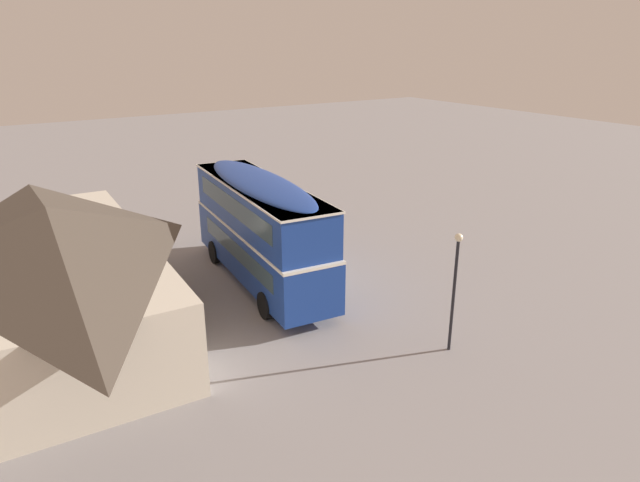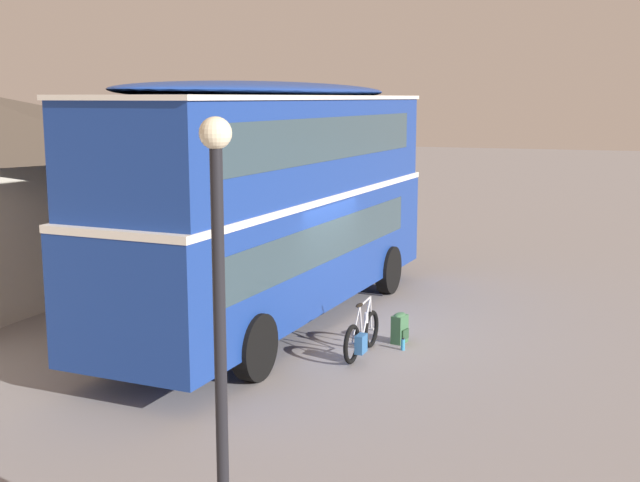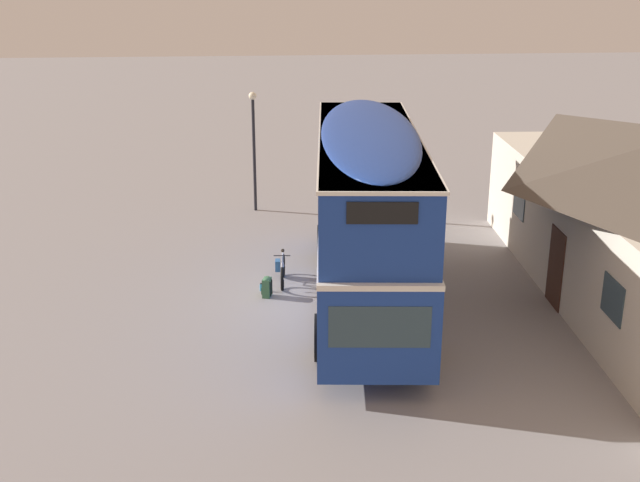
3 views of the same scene
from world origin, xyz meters
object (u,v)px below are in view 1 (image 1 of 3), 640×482
object	(u,v)px
touring_bicycle	(323,276)
water_bottle_blue_sports	(327,274)
double_decker_bus	(261,226)
street_lamp	(455,279)
backpack_on_ground	(319,268)

from	to	relation	value
touring_bicycle	water_bottle_blue_sports	bearing A→B (deg)	-47.23
double_decker_bus	water_bottle_blue_sports	distance (m)	3.91
double_decker_bus	touring_bicycle	xyz separation A→B (m)	(-1.61, -2.18, -2.27)
water_bottle_blue_sports	street_lamp	distance (m)	8.10
double_decker_bus	backpack_on_ground	size ratio (longest dim) A/B	18.59
touring_bicycle	water_bottle_blue_sports	size ratio (longest dim) A/B	7.45
street_lamp	water_bottle_blue_sports	bearing A→B (deg)	0.83
double_decker_bus	water_bottle_blue_sports	size ratio (longest dim) A/B	46.92
double_decker_bus	backpack_on_ground	distance (m)	3.58
backpack_on_ground	water_bottle_blue_sports	bearing A→B (deg)	-158.82
touring_bicycle	street_lamp	xyz separation A→B (m)	(-7.11, -0.72, 2.33)
double_decker_bus	backpack_on_ground	world-z (taller)	double_decker_bus
double_decker_bus	street_lamp	size ratio (longest dim) A/B	2.46
double_decker_bus	water_bottle_blue_sports	bearing A→B (deg)	-110.46
backpack_on_ground	street_lamp	bearing A→B (deg)	-178.08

